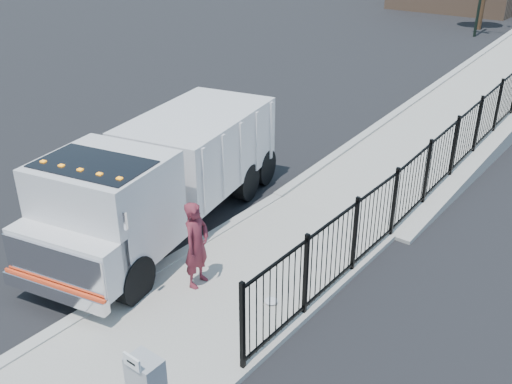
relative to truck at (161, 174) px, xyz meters
The scene contains 9 objects.
ground 2.22m from the truck, 30.24° to the right, with size 120.00×120.00×0.00m, color black.
sidewalk 4.55m from the truck, 40.45° to the right, with size 3.55×12.00×0.12m, color #9E998E.
curb 3.43m from the truck, 64.39° to the right, with size 0.30×12.00×0.16m, color #ADAAA3.
ramp 15.69m from the truck, 77.21° to the left, with size 3.95×24.00×1.70m, color #9E998E.
iron_fence 12.26m from the truck, 66.50° to the left, with size 0.10×28.00×1.80m, color black.
truck is the anchor object (origin of this frame).
worker 2.86m from the truck, 28.89° to the right, with size 0.73×0.48×1.99m, color maroon.
arrow_sign 6.56m from the truck, 47.51° to the right, with size 0.35×0.04×0.22m, color white.
debris 4.50m from the truck, 12.74° to the right, with size 0.29×0.29×0.07m, color silver.
Camera 1 is at (8.55, -8.06, 7.52)m, focal length 40.00 mm.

